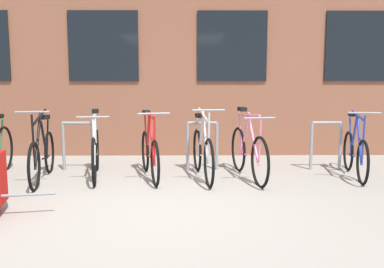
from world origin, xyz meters
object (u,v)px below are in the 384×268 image
bicycle_red (150,153)px  bicycle_white (95,152)px  bicycle_blue (355,152)px  bicycle_pink (248,152)px  bicycle_black (42,155)px  bicycle_silver (203,153)px

bicycle_red → bicycle_white: (-0.82, 0.06, 0.01)m
bicycle_blue → bicycle_pink: bearing=-177.1°
bicycle_black → bicycle_white: bearing=18.5°
bicycle_blue → bicycle_silver: size_ratio=0.91×
bicycle_black → bicycle_blue: bearing=2.8°
bicycle_pink → bicycle_black: size_ratio=1.01×
bicycle_pink → bicycle_white: (-2.29, 0.10, -0.01)m
bicycle_red → bicycle_pink: bearing=-1.6°
bicycle_red → bicycle_silver: 0.79m
bicycle_red → bicycle_white: 0.82m
bicycle_red → bicycle_blue: bearing=0.8°
bicycle_black → bicycle_red: bearing=6.8°
bicycle_black → bicycle_white: (0.71, 0.24, 0.01)m
bicycle_pink → bicycle_silver: bicycle_silver is taller
bicycle_white → bicycle_silver: (1.61, -0.09, -0.00)m
bicycle_blue → bicycle_red: bicycle_blue is taller
bicycle_blue → bicycle_silver: 2.31m
bicycle_blue → bicycle_red: 3.10m
bicycle_black → bicycle_silver: (2.32, 0.15, 0.01)m
bicycle_blue → bicycle_red: size_ratio=0.97×
bicycle_white → bicycle_black: bearing=-161.5°
bicycle_blue → bicycle_silver: (-2.31, -0.08, 0.02)m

